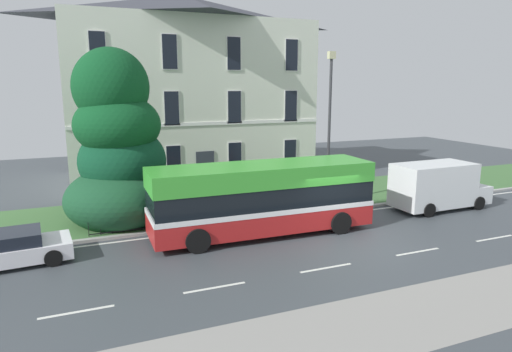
% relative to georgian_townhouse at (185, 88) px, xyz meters
% --- Properties ---
extents(ground_plane, '(60.00, 56.00, 0.18)m').
position_rel_georgian_townhouse_xyz_m(ground_plane, '(2.54, -14.44, -6.01)').
color(ground_plane, '#3E4449').
extents(georgian_townhouse, '(15.36, 8.90, 11.70)m').
position_rel_georgian_townhouse_xyz_m(georgian_townhouse, '(0.00, 0.00, 0.00)').
color(georgian_townhouse, silver).
rests_on(georgian_townhouse, ground_plane).
extents(iron_verge_railing, '(13.80, 0.04, 0.97)m').
position_rel_georgian_townhouse_xyz_m(iron_verge_railing, '(-0.00, -11.19, -5.38)').
color(iron_verge_railing, black).
rests_on(iron_verge_railing, ground_plane).
extents(evergreen_tree, '(4.76, 4.76, 8.07)m').
position_rel_georgian_townhouse_xyz_m(evergreen_tree, '(-5.37, -9.26, -2.78)').
color(evergreen_tree, '#423328').
rests_on(evergreen_tree, ground_plane).
extents(single_decker_bus, '(9.43, 2.84, 2.97)m').
position_rel_georgian_townhouse_xyz_m(single_decker_bus, '(-0.05, -13.19, -4.43)').
color(single_decker_bus, '#AF1E1F').
rests_on(single_decker_bus, ground_plane).
extents(white_panel_van, '(5.12, 2.20, 2.35)m').
position_rel_georgian_townhouse_xyz_m(white_panel_van, '(9.60, -13.00, -4.79)').
color(white_panel_van, white).
rests_on(white_panel_van, ground_plane).
extents(parked_hatchback_00, '(3.84, 2.11, 1.18)m').
position_rel_georgian_townhouse_xyz_m(parked_hatchback_00, '(-9.45, -12.89, -5.42)').
color(parked_hatchback_00, white).
rests_on(parked_hatchback_00, ground_plane).
extents(street_lamp_post, '(0.36, 0.24, 7.68)m').
position_rel_georgian_townhouse_xyz_m(street_lamp_post, '(4.83, -10.34, -1.54)').
color(street_lamp_post, '#333338').
rests_on(street_lamp_post, ground_plane).
extents(litter_bin, '(0.52, 0.52, 1.17)m').
position_rel_georgian_townhouse_xyz_m(litter_bin, '(1.42, -10.87, -5.29)').
color(litter_bin, '#4C4742').
rests_on(litter_bin, ground_plane).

